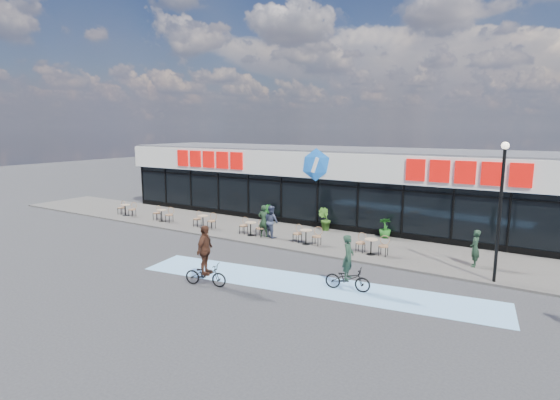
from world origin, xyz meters
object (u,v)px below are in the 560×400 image
pedestrian_a (475,248)px  potted_plant_mid (324,219)px  lamp_post (501,201)px  bistro_set_0 (127,209)px  patron_left (264,221)px  potted_plant_right (385,228)px  cyclist_a (348,272)px  potted_plant_left (268,214)px  patron_right (271,221)px

pedestrian_a → potted_plant_mid: bearing=-114.3°
lamp_post → pedestrian_a: lamp_post is taller
bistro_set_0 → patron_left: patron_left is taller
patron_left → pedestrian_a: size_ratio=1.09×
potted_plant_right → bistro_set_0: bearing=-168.8°
potted_plant_right → lamp_post: bearing=-36.9°
cyclist_a → patron_left: bearing=145.7°
potted_plant_right → potted_plant_left: bearing=-179.3°
potted_plant_left → cyclist_a: (8.64, -7.77, 0.05)m
patron_left → potted_plant_mid: bearing=-135.7°
potted_plant_right → cyclist_a: bearing=-81.2°
patron_left → potted_plant_right: bearing=-161.3°
pedestrian_a → bistro_set_0: bearing=-95.6°
potted_plant_left → cyclist_a: cyclist_a is taller
potted_plant_left → potted_plant_mid: (3.92, -0.06, 0.10)m
lamp_post → potted_plant_mid: (-9.24, 4.15, -2.50)m
patron_right → cyclist_a: cyclist_a is taller
bistro_set_0 → patron_left: 11.02m
potted_plant_left → potted_plant_right: potted_plant_right is taller
lamp_post → cyclist_a: (-4.51, -3.56, -2.55)m
potted_plant_right → pedestrian_a: size_ratio=0.69×
pedestrian_a → cyclist_a: cyclist_a is taller
lamp_post → patron_left: (-11.35, 1.11, -2.28)m
lamp_post → potted_plant_left: bearing=162.3°
potted_plant_right → patron_left: size_ratio=0.63×
lamp_post → pedestrian_a: 2.99m
lamp_post → potted_plant_mid: bearing=155.8°
lamp_post → potted_plant_mid: size_ratio=4.14×
bistro_set_0 → potted_plant_mid: bearing=13.4°
lamp_post → pedestrian_a: bearing=120.9°
potted_plant_left → pedestrian_a: bearing=-12.2°
lamp_post → potted_plant_right: size_ratio=4.86×
potted_plant_left → cyclist_a: 11.62m
patron_left → lamp_post: bearing=163.5°
pedestrian_a → potted_plant_left: bearing=-109.2°
pedestrian_a → patron_left: bearing=-94.4°
potted_plant_left → potted_plant_mid: 3.92m
potted_plant_right → patron_right: bearing=-149.6°
potted_plant_right → pedestrian_a: 5.51m
lamp_post → patron_left: lamp_post is taller
cyclist_a → lamp_post: bearing=38.3°
potted_plant_right → cyclist_a: (1.22, -7.86, 0.05)m
patron_right → pedestrian_a: size_ratio=1.09×
potted_plant_mid → potted_plant_right: bearing=2.5°
potted_plant_mid → potted_plant_right: size_ratio=1.17×
lamp_post → patron_right: (-10.96, 1.24, -2.28)m
bistro_set_0 → pedestrian_a: bearing=1.5°
potted_plant_mid → potted_plant_left: bearing=179.2°
bistro_set_0 → potted_plant_left: potted_plant_left is taller
bistro_set_0 → patron_left: (11.01, 0.08, 0.41)m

